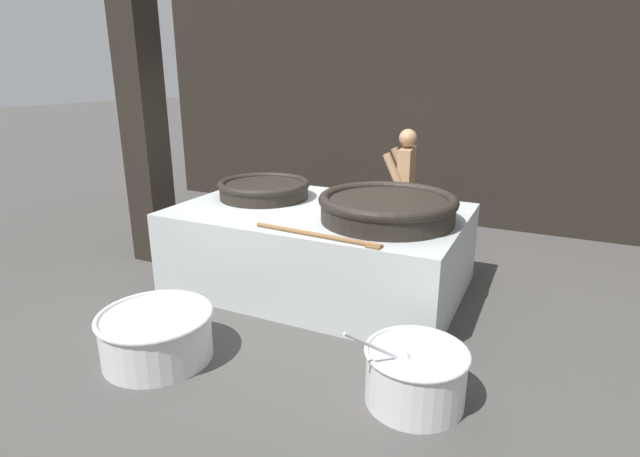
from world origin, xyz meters
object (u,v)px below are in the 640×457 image
object	(u,v)px
cook	(405,188)
prep_bowl_vegetables	(415,373)
prep_bowl_meat	(157,333)
giant_wok_near	(264,188)
giant_wok_far	(387,207)

from	to	relation	value
cook	prep_bowl_vegetables	bearing A→B (deg)	102.13
prep_bowl_meat	cook	bearing A→B (deg)	71.75
giant_wok_near	cook	distance (m)	1.76
cook	prep_bowl_vegetables	size ratio (longest dim) A/B	1.89
cook	prep_bowl_vegetables	xyz separation A→B (m)	(0.96, -2.88, -0.62)
giant_wok_far	prep_bowl_meat	world-z (taller)	giant_wok_far
giant_wok_near	prep_bowl_vegetables	xyz separation A→B (m)	(2.24, -1.68, -0.74)
giant_wok_near	giant_wok_far	xyz separation A→B (m)	(1.54, -0.28, 0.03)
giant_wok_near	giant_wok_far	size ratio (longest dim) A/B	0.78
cook	prep_bowl_meat	world-z (taller)	cook
giant_wok_far	prep_bowl_vegetables	xyz separation A→B (m)	(0.70, -1.40, -0.77)
giant_wok_far	prep_bowl_vegetables	world-z (taller)	giant_wok_far
giant_wok_far	prep_bowl_meat	xyz separation A→B (m)	(-1.32, -1.75, -0.78)
cook	prep_bowl_vegetables	world-z (taller)	cook
giant_wok_near	cook	world-z (taller)	cook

